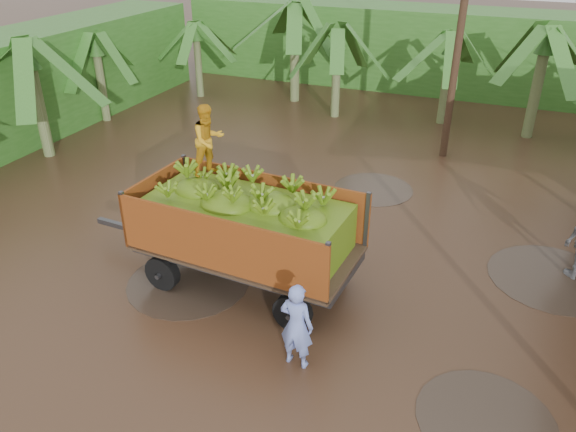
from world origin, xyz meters
name	(u,v)px	position (x,y,z in m)	size (l,w,h in m)	color
ground	(361,269)	(0.00, 0.00, 0.00)	(100.00, 100.00, 0.00)	black
hedge_north	(417,48)	(-2.00, 16.00, 1.80)	(22.00, 3.00, 3.60)	#2D661E
hedge_west	(18,87)	(-14.00, 4.00, 1.80)	(3.00, 18.00, 3.60)	#2D661E
banana_trailer	(245,226)	(-2.21, -1.47, 1.44)	(6.67, 2.59, 3.78)	#B6541A
man_blue	(297,325)	(-0.24, -3.45, 0.87)	(0.63, 0.42, 1.74)	#7C91E3
utility_pole	(462,21)	(0.67, 7.81, 4.39)	(1.20, 0.24, 8.68)	#47301E
banana_plants	(266,91)	(-5.40, 6.67, 1.87)	(24.46, 20.95, 4.32)	#2D661E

